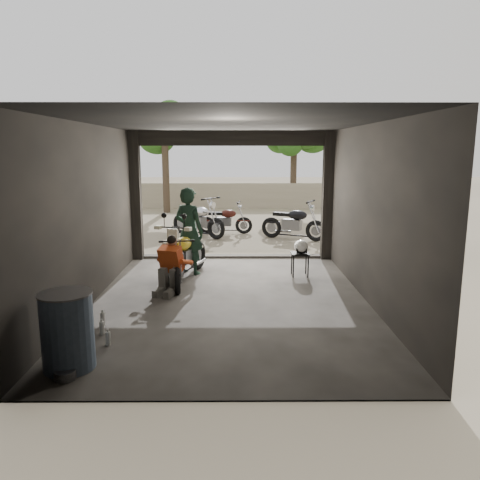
{
  "coord_description": "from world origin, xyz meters",
  "views": [
    {
      "loc": [
        0.12,
        -8.23,
        2.74
      ],
      "look_at": [
        0.18,
        0.6,
        1.04
      ],
      "focal_mm": 35.0,
      "sensor_mm": 36.0,
      "label": 1
    }
  ],
  "objects_px": {
    "outside_bike_b": "(225,218)",
    "oil_drum": "(68,332)",
    "main_bike": "(185,250)",
    "left_bike": "(177,261)",
    "outside_bike_a": "(198,217)",
    "helmet": "(301,246)",
    "mechanic": "(169,267)",
    "sign_post": "(346,185)",
    "rider": "(189,231)",
    "outside_bike_c": "(293,220)",
    "stool": "(300,256)"
  },
  "relations": [
    {
      "from": "main_bike",
      "to": "stool",
      "type": "bearing_deg",
      "value": 19.46
    },
    {
      "from": "main_bike",
      "to": "left_bike",
      "type": "distance_m",
      "value": 0.65
    },
    {
      "from": "outside_bike_c",
      "to": "helmet",
      "type": "height_order",
      "value": "outside_bike_c"
    },
    {
      "from": "outside_bike_c",
      "to": "mechanic",
      "type": "bearing_deg",
      "value": 176.73
    },
    {
      "from": "main_bike",
      "to": "rider",
      "type": "bearing_deg",
      "value": 94.67
    },
    {
      "from": "mechanic",
      "to": "oil_drum",
      "type": "xyz_separation_m",
      "value": [
        -0.82,
        -3.13,
        -0.04
      ]
    },
    {
      "from": "outside_bike_a",
      "to": "outside_bike_c",
      "type": "xyz_separation_m",
      "value": [
        2.99,
        -0.51,
        -0.03
      ]
    },
    {
      "from": "main_bike",
      "to": "outside_bike_a",
      "type": "relative_size",
      "value": 0.96
    },
    {
      "from": "outside_bike_a",
      "to": "stool",
      "type": "distance_m",
      "value": 5.49
    },
    {
      "from": "stool",
      "to": "oil_drum",
      "type": "bearing_deg",
      "value": -128.5
    },
    {
      "from": "outside_bike_a",
      "to": "sign_post",
      "type": "bearing_deg",
      "value": -74.91
    },
    {
      "from": "mechanic",
      "to": "stool",
      "type": "bearing_deg",
      "value": 44.09
    },
    {
      "from": "rider",
      "to": "helmet",
      "type": "relative_size",
      "value": 6.02
    },
    {
      "from": "outside_bike_a",
      "to": "helmet",
      "type": "relative_size",
      "value": 5.9
    },
    {
      "from": "left_bike",
      "to": "stool",
      "type": "height_order",
      "value": "left_bike"
    },
    {
      "from": "mechanic",
      "to": "sign_post",
      "type": "distance_m",
      "value": 6.2
    },
    {
      "from": "outside_bike_b",
      "to": "helmet",
      "type": "height_order",
      "value": "outside_bike_b"
    },
    {
      "from": "main_bike",
      "to": "left_bike",
      "type": "xyz_separation_m",
      "value": [
        -0.1,
        -0.64,
        -0.09
      ]
    },
    {
      "from": "outside_bike_a",
      "to": "stool",
      "type": "relative_size",
      "value": 3.61
    },
    {
      "from": "stool",
      "to": "oil_drum",
      "type": "height_order",
      "value": "oil_drum"
    },
    {
      "from": "sign_post",
      "to": "main_bike",
      "type": "bearing_deg",
      "value": -164.12
    },
    {
      "from": "outside_bike_a",
      "to": "rider",
      "type": "bearing_deg",
      "value": -139.44
    },
    {
      "from": "sign_post",
      "to": "oil_drum",
      "type": "bearing_deg",
      "value": -145.19
    },
    {
      "from": "stool",
      "to": "oil_drum",
      "type": "xyz_separation_m",
      "value": [
        -3.51,
        -4.41,
        0.04
      ]
    },
    {
      "from": "oil_drum",
      "to": "stool",
      "type": "bearing_deg",
      "value": 51.5
    },
    {
      "from": "helmet",
      "to": "outside_bike_b",
      "type": "bearing_deg",
      "value": 86.52
    },
    {
      "from": "main_bike",
      "to": "outside_bike_b",
      "type": "relative_size",
      "value": 1.17
    },
    {
      "from": "outside_bike_b",
      "to": "oil_drum",
      "type": "height_order",
      "value": "outside_bike_b"
    },
    {
      "from": "main_bike",
      "to": "oil_drum",
      "type": "distance_m",
      "value": 4.48
    },
    {
      "from": "outside_bike_c",
      "to": "stool",
      "type": "relative_size",
      "value": 3.44
    },
    {
      "from": "outside_bike_a",
      "to": "main_bike",
      "type": "bearing_deg",
      "value": -140.31
    },
    {
      "from": "left_bike",
      "to": "rider",
      "type": "height_order",
      "value": "rider"
    },
    {
      "from": "oil_drum",
      "to": "sign_post",
      "type": "height_order",
      "value": "sign_post"
    },
    {
      "from": "outside_bike_b",
      "to": "mechanic",
      "type": "relative_size",
      "value": 1.45
    },
    {
      "from": "left_bike",
      "to": "outside_bike_c",
      "type": "bearing_deg",
      "value": 51.91
    },
    {
      "from": "stool",
      "to": "mechanic",
      "type": "bearing_deg",
      "value": -154.6
    },
    {
      "from": "rider",
      "to": "helmet",
      "type": "height_order",
      "value": "rider"
    },
    {
      "from": "mechanic",
      "to": "oil_drum",
      "type": "relative_size",
      "value": 1.09
    },
    {
      "from": "main_bike",
      "to": "outside_bike_c",
      "type": "height_order",
      "value": "outside_bike_c"
    },
    {
      "from": "outside_bike_b",
      "to": "outside_bike_c",
      "type": "bearing_deg",
      "value": -111.25
    },
    {
      "from": "main_bike",
      "to": "sign_post",
      "type": "relative_size",
      "value": 0.7
    },
    {
      "from": "mechanic",
      "to": "stool",
      "type": "relative_size",
      "value": 2.05
    },
    {
      "from": "sign_post",
      "to": "rider",
      "type": "bearing_deg",
      "value": -166.1
    },
    {
      "from": "helmet",
      "to": "oil_drum",
      "type": "xyz_separation_m",
      "value": [
        -3.52,
        -4.4,
        -0.18
      ]
    },
    {
      "from": "main_bike",
      "to": "outside_bike_b",
      "type": "xyz_separation_m",
      "value": [
        0.73,
        5.43,
        -0.08
      ]
    },
    {
      "from": "outside_bike_c",
      "to": "helmet",
      "type": "relative_size",
      "value": 5.63
    },
    {
      "from": "main_bike",
      "to": "sign_post",
      "type": "distance_m",
      "value": 5.26
    },
    {
      "from": "main_bike",
      "to": "outside_bike_c",
      "type": "xyz_separation_m",
      "value": [
        2.87,
        4.35,
        0.0
      ]
    },
    {
      "from": "mechanic",
      "to": "outside_bike_b",
      "type": "bearing_deg",
      "value": 100.88
    },
    {
      "from": "main_bike",
      "to": "helmet",
      "type": "height_order",
      "value": "main_bike"
    }
  ]
}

